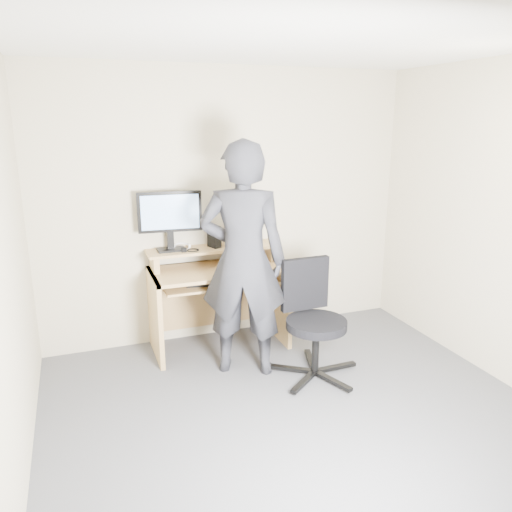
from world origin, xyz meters
TOP-DOWN VIEW (x-y plane):
  - ground at (0.00, 0.00)m, footprint 3.50×3.50m
  - back_wall at (0.00, 1.75)m, footprint 3.50×0.02m
  - ceiling at (0.00, 0.00)m, footprint 3.50×3.50m
  - desk at (-0.20, 1.53)m, footprint 1.20×0.60m
  - monitor at (-0.58, 1.61)m, footprint 0.56×0.16m
  - external_drive at (-0.19, 1.60)m, footprint 0.11×0.15m
  - travel_mug at (-0.05, 1.62)m, footprint 0.09×0.09m
  - smartphone at (0.04, 1.58)m, footprint 0.09×0.14m
  - charger at (-0.49, 1.53)m, footprint 0.05×0.05m
  - headphones at (-0.47, 1.68)m, footprint 0.17×0.17m
  - keyboard at (-0.28, 1.36)m, footprint 0.48×0.25m
  - mouse at (0.05, 1.35)m, footprint 0.11×0.09m
  - office_chair at (0.37, 0.71)m, footprint 0.71×0.74m
  - person at (-0.13, 0.96)m, footprint 0.82×0.70m

SIDE VIEW (x-z plane):
  - ground at x=0.00m, z-range 0.00..0.00m
  - office_chair at x=0.37m, z-range 0.04..0.97m
  - desk at x=-0.20m, z-range 0.09..1.00m
  - keyboard at x=-0.28m, z-range 0.65..0.68m
  - mouse at x=0.05m, z-range 0.75..0.79m
  - smartphone at x=0.04m, z-range 0.91..0.92m
  - headphones at x=-0.47m, z-range 0.89..0.95m
  - charger at x=-0.49m, z-range 0.91..0.94m
  - person at x=-0.13m, z-range 0.00..1.90m
  - travel_mug at x=-0.05m, z-range 0.91..1.08m
  - external_drive at x=-0.19m, z-range 0.91..1.11m
  - monitor at x=-0.58m, z-range 0.96..1.49m
  - back_wall at x=0.00m, z-range 0.00..2.50m
  - ceiling at x=0.00m, z-range 2.49..2.51m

